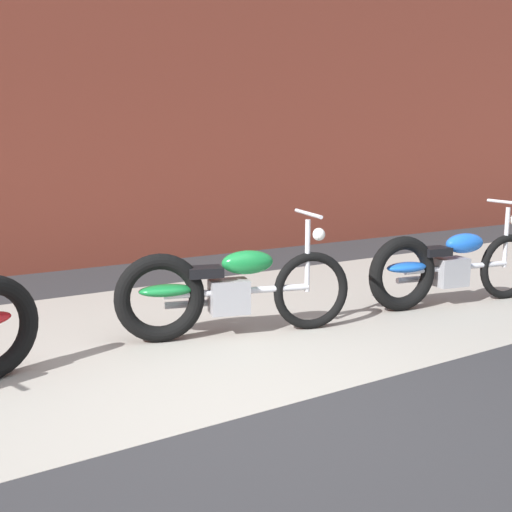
{
  "coord_description": "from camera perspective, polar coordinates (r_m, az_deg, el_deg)",
  "views": [
    {
      "loc": [
        -1.7,
        -2.84,
        1.55
      ],
      "look_at": [
        0.69,
        0.95,
        0.75
      ],
      "focal_mm": 42.36,
      "sensor_mm": 36.0,
      "label": 1
    }
  ],
  "objects": [
    {
      "name": "sidewalk_slab",
      "position": [
        5.13,
        -11.45,
        -7.65
      ],
      "size": [
        36.0,
        3.5,
        0.01
      ],
      "primitive_type": "cube",
      "color": "#9E998E",
      "rests_on": "ground"
    },
    {
      "name": "brick_building_wall",
      "position": [
        8.36,
        -21.27,
        20.12
      ],
      "size": [
        36.0,
        0.5,
        6.19
      ],
      "primitive_type": "cube",
      "color": "brown",
      "rests_on": "ground"
    },
    {
      "name": "motorcycle_blue",
      "position": [
        6.25,
        17.33,
        -0.97
      ],
      "size": [
        1.99,
        0.68,
        1.03
      ],
      "rotation": [
        0.0,
        0.0,
        -0.18
      ],
      "color": "black",
      "rests_on": "ground"
    },
    {
      "name": "ground_plane",
      "position": [
        3.65,
        -1.24,
        -14.99
      ],
      "size": [
        80.0,
        80.0,
        0.0
      ],
      "primitive_type": "plane",
      "color": "#2D2D30"
    },
    {
      "name": "motorcycle_green",
      "position": [
        4.99,
        -3.44,
        -3.24
      ],
      "size": [
        1.96,
        0.8,
        1.03
      ],
      "rotation": [
        0.0,
        0.0,
        -0.28
      ],
      "color": "black",
      "rests_on": "ground"
    }
  ]
}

